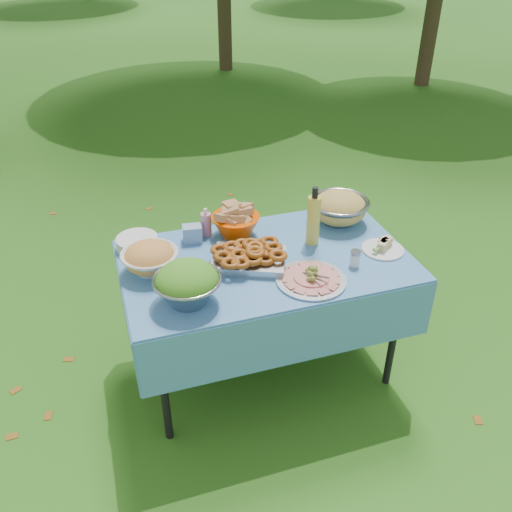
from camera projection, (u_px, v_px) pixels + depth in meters
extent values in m
plane|color=black|center=(265.00, 367.00, 3.18)|extent=(80.00, 80.00, 0.00)
cube|color=#7DBBF1|center=(265.00, 317.00, 2.98)|extent=(1.46, 0.86, 0.76)
cylinder|color=silver|center=(137.00, 243.00, 2.85)|extent=(0.27, 0.27, 0.06)
cube|color=#7BA0C9|center=(192.00, 234.00, 2.90)|extent=(0.11, 0.09, 0.09)
cylinder|color=#CD7F97|center=(206.00, 222.00, 2.93)|extent=(0.07, 0.07, 0.16)
cube|color=#ABAAAF|center=(249.00, 256.00, 2.71)|extent=(0.44, 0.38, 0.09)
cylinder|color=#A8AAAF|center=(311.00, 274.00, 2.59)|extent=(0.36, 0.36, 0.08)
cylinder|color=gold|center=(314.00, 216.00, 2.82)|extent=(0.08, 0.08, 0.32)
cylinder|color=silver|center=(383.00, 245.00, 2.83)|extent=(0.26, 0.26, 0.06)
cylinder|color=silver|center=(355.00, 258.00, 2.70)|extent=(0.06, 0.06, 0.08)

